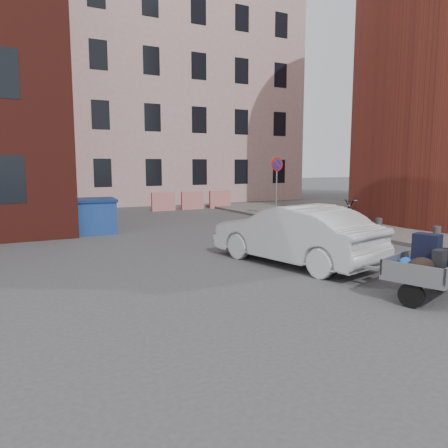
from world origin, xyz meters
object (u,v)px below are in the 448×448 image
silver_car (294,234)px  dumpster (73,217)px  bicycle (342,213)px  trailer (427,266)px

silver_car → dumpster: bearing=-74.0°
dumpster → bicycle: dumpster is taller
dumpster → silver_car: silver_car is taller
trailer → bicycle: size_ratio=1.03×
silver_car → trailer: bearing=84.0°
trailer → bicycle: 8.69m
dumpster → silver_car: bearing=-55.9°
dumpster → bicycle: bearing=-16.3°
silver_car → bicycle: size_ratio=2.36×
trailer → dumpster: bearing=93.8°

